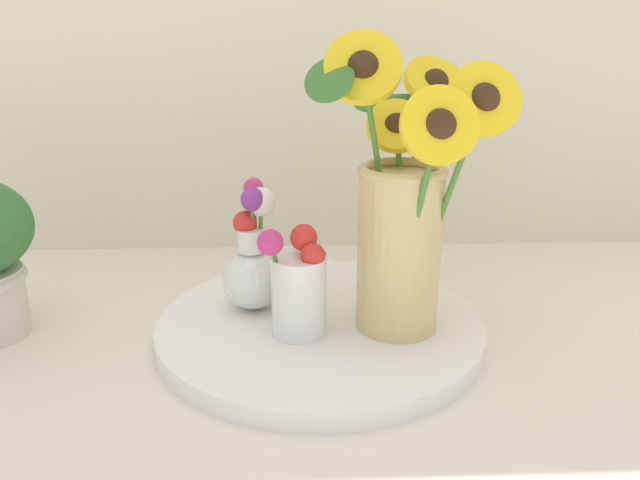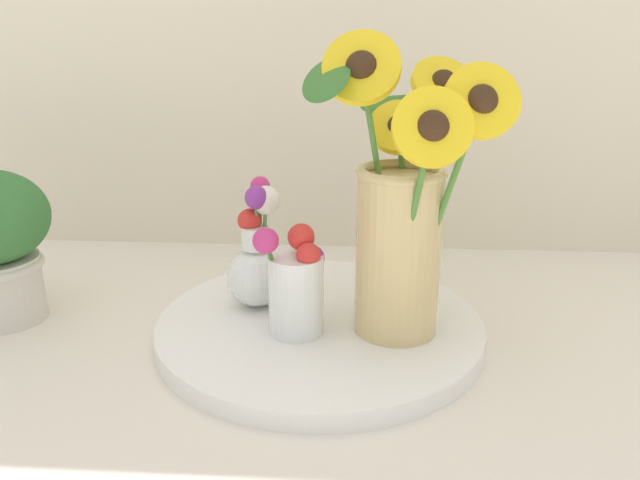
% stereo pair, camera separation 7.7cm
% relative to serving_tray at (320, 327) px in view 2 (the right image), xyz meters
% --- Properties ---
extents(ground_plane, '(6.00, 6.00, 0.00)m').
position_rel_serving_tray_xyz_m(ground_plane, '(0.02, -0.10, -0.01)').
color(ground_plane, silver).
extents(serving_tray, '(0.42, 0.42, 0.02)m').
position_rel_serving_tray_xyz_m(serving_tray, '(0.00, 0.00, 0.00)').
color(serving_tray, white).
rests_on(serving_tray, ground_plane).
extents(mason_jar_sunflowers, '(0.24, 0.22, 0.36)m').
position_rel_serving_tray_xyz_m(mason_jar_sunflowers, '(0.10, -0.02, 0.16)').
color(mason_jar_sunflowers, '#D1B77A').
rests_on(mason_jar_sunflowers, serving_tray).
extents(vase_small_center, '(0.08, 0.07, 0.14)m').
position_rel_serving_tray_xyz_m(vase_small_center, '(-0.03, -0.04, 0.07)').
color(vase_small_center, white).
rests_on(vase_small_center, serving_tray).
extents(vase_bulb_right, '(0.08, 0.09, 0.17)m').
position_rel_serving_tray_xyz_m(vase_bulb_right, '(-0.09, 0.04, 0.08)').
color(vase_bulb_right, white).
rests_on(vase_bulb_right, serving_tray).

